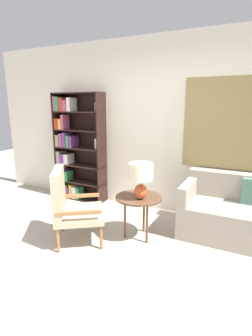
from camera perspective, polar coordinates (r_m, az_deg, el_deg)
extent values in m
plane|color=#B2A899|center=(2.93, -9.81, -21.97)|extent=(14.00, 14.00, 0.00)
cube|color=silver|center=(4.19, 6.15, 8.88)|extent=(6.40, 0.06, 2.70)
cube|color=olive|center=(3.91, 19.81, 9.07)|extent=(1.01, 0.02, 1.26)
cube|color=black|center=(5.00, -14.26, 4.64)|extent=(0.02, 0.30, 1.89)
cube|color=black|center=(4.47, -5.31, 3.95)|extent=(0.02, 0.30, 1.89)
cube|color=black|center=(4.66, -10.53, 15.74)|extent=(0.93, 0.30, 0.02)
cube|color=black|center=(4.96, -9.59, -6.39)|extent=(0.93, 0.30, 0.02)
cube|color=black|center=(4.84, -9.01, 4.60)|extent=(0.93, 0.01, 1.89)
cube|color=black|center=(4.86, -9.73, -2.94)|extent=(0.93, 0.30, 0.02)
cube|color=gold|center=(5.13, -13.57, -4.50)|extent=(0.06, 0.21, 0.21)
cube|color=#338C4C|center=(5.09, -12.95, -4.56)|extent=(0.07, 0.21, 0.22)
cube|color=gray|center=(5.03, -12.48, -4.83)|extent=(0.04, 0.17, 0.21)
cube|color=#7A338C|center=(5.02, -11.90, -5.00)|extent=(0.05, 0.20, 0.19)
cube|color=gold|center=(4.97, -11.38, -4.79)|extent=(0.05, 0.20, 0.24)
cube|color=silver|center=(4.94, -10.60, -5.07)|extent=(0.09, 0.22, 0.21)
cube|color=#338C4C|center=(4.88, -9.94, -5.29)|extent=(0.04, 0.19, 0.21)
cylinder|color=#8C6B4C|center=(4.71, -5.78, -6.05)|extent=(0.08, 0.08, 0.18)
cube|color=black|center=(4.78, -9.88, 0.64)|extent=(0.93, 0.30, 0.02)
cube|color=gold|center=(5.02, -13.76, -0.97)|extent=(0.09, 0.18, 0.25)
cube|color=#7A338C|center=(5.00, -12.85, -1.31)|extent=(0.04, 0.23, 0.20)
cube|color=#338C4C|center=(4.95, -12.40, -1.59)|extent=(0.07, 0.20, 0.17)
cube|color=black|center=(4.72, -10.04, 4.33)|extent=(0.93, 0.30, 0.02)
cube|color=gray|center=(4.98, -13.83, 2.41)|extent=(0.07, 0.23, 0.22)
cube|color=#7A338C|center=(4.93, -13.14, 2.06)|extent=(0.08, 0.22, 0.18)
cube|color=silver|center=(4.86, -12.32, 1.96)|extent=(0.09, 0.20, 0.18)
cube|color=black|center=(4.68, -10.20, 8.10)|extent=(0.93, 0.30, 0.02)
cube|color=gray|center=(4.94, -13.97, 5.88)|extent=(0.07, 0.24, 0.21)
cube|color=#B24C6B|center=(4.86, -13.54, 5.95)|extent=(0.06, 0.17, 0.24)
cube|color=#7A338C|center=(4.83, -12.58, 6.08)|extent=(0.06, 0.24, 0.25)
cube|color=#338C4C|center=(4.76, -12.12, 5.71)|extent=(0.06, 0.17, 0.21)
cube|color=#7A338C|center=(4.75, -11.23, 5.68)|extent=(0.05, 0.24, 0.20)
cylinder|color=beige|center=(4.49, -6.23, 5.28)|extent=(0.11, 0.11, 0.18)
cube|color=black|center=(4.66, -10.36, 11.91)|extent=(0.93, 0.30, 0.02)
cube|color=red|center=(4.89, -14.30, 9.35)|extent=(0.08, 0.21, 0.19)
cube|color=gold|center=(4.84, -13.59, 9.28)|extent=(0.06, 0.20, 0.18)
cube|color=#B24C6B|center=(4.79, -13.12, 9.72)|extent=(0.05, 0.18, 0.25)
cube|color=#B24C6B|center=(4.88, -14.81, 13.35)|extent=(0.04, 0.18, 0.25)
cube|color=#338C4C|center=(4.85, -14.20, 13.33)|extent=(0.07, 0.19, 0.24)
cube|color=red|center=(4.79, -13.48, 13.26)|extent=(0.07, 0.18, 0.22)
cube|color=#B24C6B|center=(4.76, -12.42, 13.09)|extent=(0.08, 0.25, 0.19)
cube|color=silver|center=(4.70, -11.73, 13.37)|extent=(0.07, 0.21, 0.23)
cylinder|color=beige|center=(4.44, -6.32, 13.03)|extent=(0.08, 0.08, 0.15)
cylinder|color=olive|center=(3.24, -5.43, -14.77)|extent=(0.04, 0.04, 0.31)
cylinder|color=olive|center=(3.73, -5.89, -10.81)|extent=(0.04, 0.04, 0.31)
cylinder|color=olive|center=(3.26, -14.60, -14.99)|extent=(0.04, 0.04, 0.31)
cylinder|color=olive|center=(3.74, -13.75, -11.04)|extent=(0.04, 0.04, 0.31)
cube|color=tan|center=(3.40, -10.06, -9.83)|extent=(0.83, 0.84, 0.08)
cube|color=tan|center=(3.31, -14.49, -4.94)|extent=(0.44, 0.57, 0.55)
cube|color=olive|center=(3.08, -10.30, -9.59)|extent=(0.46, 0.34, 0.04)
cube|color=olive|center=(3.62, -10.04, -5.97)|extent=(0.46, 0.34, 0.04)
cube|color=#9E9384|center=(3.69, 13.54, -4.65)|extent=(0.12, 0.82, 0.25)
cylinder|color=brown|center=(3.34, 2.80, -6.42)|extent=(0.59, 0.59, 0.02)
cylinder|color=brown|center=(3.60, 3.90, -9.75)|extent=(0.03, 0.03, 0.54)
cylinder|color=brown|center=(3.44, -0.25, -10.90)|extent=(0.03, 0.03, 0.54)
cylinder|color=brown|center=(3.32, 4.58, -11.85)|extent=(0.03, 0.03, 0.54)
ellipsoid|color=#C65128|center=(3.23, 3.19, -5.14)|extent=(0.16, 0.16, 0.19)
cylinder|color=tan|center=(3.19, 3.22, -3.01)|extent=(0.02, 0.02, 0.06)
cylinder|color=beige|center=(3.15, 3.25, -0.74)|extent=(0.30, 0.30, 0.20)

